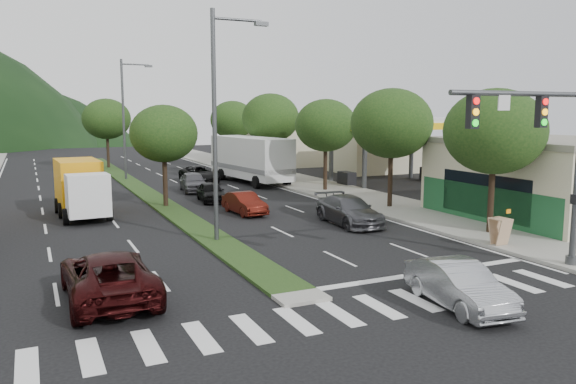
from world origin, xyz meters
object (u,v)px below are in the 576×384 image
tree_r_e (233,120)px  car_queue_d (200,174)px  tree_r_a (494,132)px  box_truck (80,190)px  suv_maroon (108,276)px  car_queue_b (349,210)px  tree_r_d (271,118)px  traffic_signal (550,143)px  streetlight_mid (126,113)px  tree_r_c (326,126)px  car_queue_e (193,182)px  a_frame_sign (500,229)px  car_queue_c (244,203)px  tree_r_b (392,124)px  car_queue_a (211,192)px  tree_med_far (107,119)px  sedan_silver (459,285)px  tree_med_near (164,134)px  streetlight_near (219,115)px  motorhome (250,158)px

tree_r_e → car_queue_d: 13.59m
tree_r_a → box_truck: size_ratio=1.05×
suv_maroon → car_queue_b: size_ratio=1.10×
tree_r_d → traffic_signal: bearing=-95.4°
suv_maroon → car_queue_d: suv_maroon is taller
streetlight_mid → box_truck: streetlight_mid is taller
tree_r_c → car_queue_e: bearing=155.2°
suv_maroon → box_truck: (0.49, 15.27, 0.69)m
suv_maroon → a_frame_sign: a_frame_sign is taller
car_queue_b → car_queue_c: size_ratio=1.33×
tree_r_e → tree_r_d: bearing=-90.0°
tree_r_b → car_queue_c: (-8.45, 1.99, -4.43)m
tree_r_b → car_queue_d: bearing=111.7°
car_queue_a → box_truck: box_truck is taller
tree_r_e → tree_med_far: tree_med_far is taller
tree_r_c → sedan_silver: (-8.08, -23.00, -4.08)m
tree_med_near → car_queue_b: tree_med_near is taller
traffic_signal → tree_r_a: size_ratio=1.06×
car_queue_b → car_queue_c: 6.30m
suv_maroon → car_queue_c: 14.92m
car_queue_a → tree_r_d: bearing=57.3°
streetlight_near → car_queue_e: 17.01m
tree_r_e → tree_med_near: tree_r_e is taller
tree_r_c → car_queue_d: bearing=126.9°
tree_r_b → a_frame_sign: (-1.50, -10.09, -4.20)m
tree_r_b → box_truck: (-16.85, 5.27, -3.59)m
traffic_signal → tree_med_far: size_ratio=1.01×
tree_r_d → car_queue_a: size_ratio=1.94×
suv_maroon → car_queue_e: suv_maroon is taller
traffic_signal → suv_maroon: (-14.37, 3.54, -3.89)m
traffic_signal → car_queue_b: bearing=98.9°
tree_med_near → car_queue_c: 6.58m
tree_r_c → streetlight_near: size_ratio=0.65×
motorhome → tree_r_e: bearing=70.3°
tree_r_a → tree_r_d: tree_r_d is taller
tree_r_d → streetlight_near: streetlight_near is taller
box_truck → streetlight_near: bearing=115.6°
tree_r_d → sedan_silver: size_ratio=1.76×
tree_r_a → sedan_silver: 11.47m
tree_med_near → a_frame_sign: bearing=-56.9°
tree_r_a → a_frame_sign: bearing=-125.6°
car_queue_a → car_queue_d: (2.09, 10.00, 0.04)m
tree_r_a → sedan_silver: bearing=-139.1°
streetlight_mid → sedan_silver: streetlight_mid is taller
motorhome → car_queue_d: bearing=147.6°
tree_r_c → sedan_silver: bearing=-109.4°
tree_r_a → tree_r_b: 8.00m
car_queue_b → car_queue_c: car_queue_b is taller
sedan_silver → car_queue_c: bearing=98.8°
traffic_signal → car_queue_a: traffic_signal is taller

